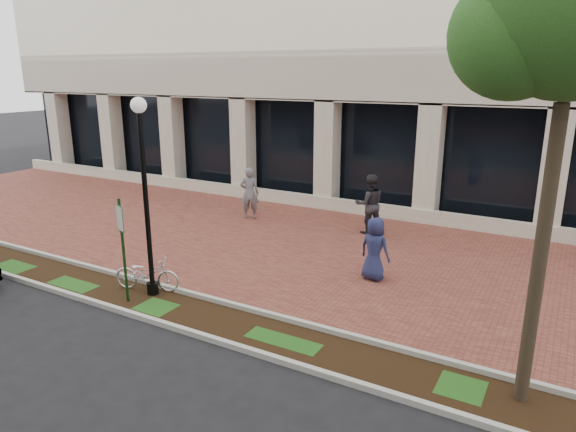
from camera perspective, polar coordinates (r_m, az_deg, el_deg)
The scene contains 11 objects.
ground at distance 15.75m, azimuth 3.15°, elevation -3.79°, with size 120.00×120.00×0.00m, color black.
brick_plaza at distance 15.75m, azimuth 3.15°, elevation -3.77°, with size 40.00×9.00×0.01m, color brown.
planting_strip at distance 11.65m, azimuth -8.70°, elevation -11.26°, with size 40.00×1.50×0.01m, color black.
curb_plaza_side at distance 12.16m, azimuth -6.50°, elevation -9.68°, with size 40.00×0.12×0.12m, color #B7B6AC.
curb_street_side at distance 11.12m, azimuth -11.14°, elevation -12.46°, with size 40.00×0.12×0.12m, color #B7B6AC.
parking_sign at distance 12.34m, azimuth -17.98°, elevation -2.32°, with size 0.34×0.07×2.52m.
lamppost at distance 12.34m, azimuth -15.60°, elevation 2.99°, with size 0.36×0.36×4.73m.
locked_bicycle at distance 13.24m, azimuth -15.39°, elevation -6.19°, with size 0.59×1.69×0.89m, color silver.
pedestrian_left at distance 18.90m, azimuth -4.29°, elevation 2.55°, with size 0.70×0.46×1.92m, color slate.
pedestrian_mid at distance 17.30m, azimuth 9.03°, elevation 1.32°, with size 0.98×0.76×2.01m, color #26252A.
pedestrian_right at distance 13.48m, azimuth 9.60°, elevation -3.62°, with size 0.82×0.53×1.68m, color navy.
Camera 1 is at (6.57, -13.31, 5.26)m, focal length 32.00 mm.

